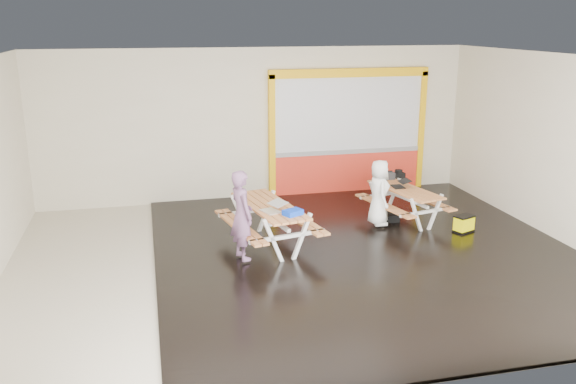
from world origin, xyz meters
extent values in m
cube|color=beige|center=(0.00, 0.00, -0.01)|extent=(10.00, 8.00, 0.01)
cube|color=white|center=(0.00, 0.00, 3.50)|extent=(10.00, 8.00, 0.01)
cube|color=beige|center=(0.00, 4.00, 1.75)|extent=(10.00, 0.01, 3.50)
cube|color=beige|center=(0.00, -4.00, 1.75)|extent=(10.00, 0.01, 3.50)
cube|color=beige|center=(5.00, 0.00, 1.75)|extent=(0.01, 8.00, 3.50)
cube|color=black|center=(1.25, 0.00, 0.03)|extent=(7.50, 7.98, 0.05)
cube|color=red|center=(2.20, 3.93, 0.50)|extent=(3.60, 0.12, 1.00)
cube|color=gray|center=(2.20, 3.93, 1.03)|extent=(3.60, 0.14, 0.10)
cube|color=silver|center=(2.20, 3.94, 1.94)|extent=(3.60, 0.08, 1.72)
cube|color=#F6B40A|center=(0.33, 3.92, 1.45)|extent=(0.14, 0.16, 2.90)
cube|color=#F6B40A|center=(4.07, 3.92, 1.45)|extent=(0.14, 0.16, 2.90)
cube|color=#F6B40A|center=(2.20, 3.92, 2.90)|extent=(3.88, 0.16, 0.20)
cube|color=#BF7844|center=(-0.69, 0.65, 0.81)|extent=(0.55, 2.08, 0.04)
cube|color=#BF7844|center=(-0.54, 0.68, 0.81)|extent=(0.55, 2.08, 0.04)
cube|color=#BF7844|center=(-0.40, 0.71, 0.81)|extent=(0.55, 2.08, 0.04)
cube|color=#BF7844|center=(-0.25, 0.74, 0.81)|extent=(0.55, 2.08, 0.04)
cube|color=#BF7844|center=(-0.10, 0.77, 0.81)|extent=(0.55, 2.08, 0.04)
cube|color=white|center=(-0.50, -0.12, 0.44)|extent=(0.39, 0.14, 0.84)
cube|color=white|center=(0.03, -0.01, 0.44)|extent=(0.39, 0.14, 0.84)
cube|color=white|center=(-0.24, -0.07, 0.49)|extent=(1.42, 0.35, 0.06)
cube|color=white|center=(-0.24, -0.07, 0.76)|extent=(0.71, 0.20, 0.06)
cube|color=white|center=(-0.82, 1.44, 0.44)|extent=(0.39, 0.14, 0.84)
cube|color=white|center=(-0.29, 1.55, 0.44)|extent=(0.39, 0.14, 0.84)
cube|color=white|center=(-0.56, 1.49, 0.49)|extent=(1.42, 0.35, 0.06)
cube|color=white|center=(-0.56, 1.49, 0.76)|extent=(0.71, 0.20, 0.06)
cube|color=white|center=(-0.40, 0.71, 0.61)|extent=(0.41, 1.70, 0.06)
cube|color=#BF7844|center=(-1.03, 0.58, 0.50)|extent=(0.54, 2.08, 0.04)
cube|color=#BF7844|center=(-0.89, 0.61, 0.50)|extent=(0.54, 2.08, 0.04)
cube|color=#BF7844|center=(0.10, 0.82, 0.50)|extent=(0.54, 2.08, 0.04)
cube|color=#BF7844|center=(0.24, 0.84, 0.50)|extent=(0.54, 2.08, 0.04)
cube|color=#BF7844|center=(2.37, 1.42, 0.72)|extent=(0.54, 1.80, 0.04)
cube|color=#BF7844|center=(2.49, 1.45, 0.72)|extent=(0.54, 1.80, 0.04)
cube|color=#BF7844|center=(2.62, 1.48, 0.72)|extent=(0.54, 1.80, 0.04)
cube|color=#BF7844|center=(2.75, 1.52, 0.72)|extent=(0.54, 1.80, 0.04)
cube|color=#BF7844|center=(2.87, 1.55, 0.72)|extent=(0.54, 1.80, 0.04)
cube|color=white|center=(2.55, 0.75, 0.39)|extent=(0.34, 0.13, 0.73)
cube|color=white|center=(3.01, 0.86, 0.39)|extent=(0.34, 0.13, 0.73)
cube|color=white|center=(2.78, 0.81, 0.43)|extent=(1.23, 0.34, 0.05)
cube|color=white|center=(2.78, 0.81, 0.67)|extent=(0.61, 0.20, 0.05)
cube|color=white|center=(2.23, 2.11, 0.39)|extent=(0.34, 0.13, 0.73)
cube|color=white|center=(2.69, 2.22, 0.39)|extent=(0.34, 0.13, 0.73)
cube|color=white|center=(2.46, 2.16, 0.43)|extent=(1.23, 0.34, 0.05)
cube|color=white|center=(2.46, 2.16, 0.67)|extent=(0.61, 0.20, 0.05)
cube|color=white|center=(2.62, 1.48, 0.53)|extent=(0.40, 1.47, 0.05)
cube|color=#BF7844|center=(2.07, 1.35, 0.44)|extent=(0.53, 1.80, 0.04)
cube|color=#BF7844|center=(2.19, 1.38, 0.44)|extent=(0.53, 1.80, 0.04)
cube|color=#BF7844|center=(3.05, 1.59, 0.44)|extent=(0.53, 1.80, 0.04)
cube|color=#BF7844|center=(3.17, 1.62, 0.44)|extent=(0.53, 1.80, 0.04)
imported|color=#744E71|center=(-1.00, 0.12, 0.87)|extent=(0.51, 0.65, 1.57)
imported|color=white|center=(1.95, 1.24, 0.77)|extent=(0.48, 0.68, 1.32)
cube|color=silver|center=(-0.46, 0.30, 0.85)|extent=(0.36, 0.43, 0.02)
cube|color=silver|center=(-0.31, 0.36, 0.97)|extent=(0.35, 0.42, 0.07)
cube|color=silver|center=(-0.32, 0.36, 0.97)|extent=(0.30, 0.37, 0.06)
cube|color=black|center=(2.53, 1.63, 0.74)|extent=(0.24, 0.33, 0.02)
cube|color=black|center=(2.67, 1.63, 0.86)|extent=(0.22, 0.33, 0.06)
cube|color=silver|center=(2.66, 1.63, 0.86)|extent=(0.19, 0.29, 0.05)
cube|color=#0C39D1|center=(-0.12, 0.04, 0.88)|extent=(0.38, 0.34, 0.09)
cube|color=black|center=(2.54, 2.27, 0.81)|extent=(0.33, 0.18, 0.15)
cylinder|color=black|center=(2.54, 2.27, 0.91)|extent=(0.24, 0.03, 0.02)
cube|color=black|center=(2.88, 2.41, 0.64)|extent=(0.28, 0.19, 0.38)
cylinder|color=black|center=(2.88, 2.41, 0.85)|extent=(0.18, 0.18, 0.09)
cube|color=black|center=(2.32, 1.52, 0.13)|extent=(0.45, 0.37, 0.15)
cube|color=black|center=(3.49, 0.55, 0.07)|extent=(0.46, 0.38, 0.04)
cube|color=#E9E000|center=(3.49, 0.55, 0.22)|extent=(0.43, 0.35, 0.29)
cube|color=black|center=(3.49, 0.55, 0.37)|extent=(0.46, 0.38, 0.03)
camera|label=1|loc=(-2.48, -9.56, 4.08)|focal=37.51mm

